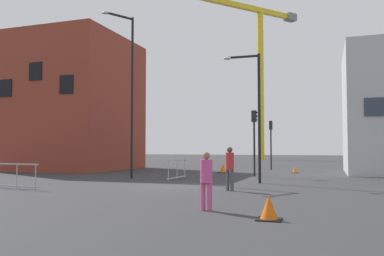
{
  "coord_description": "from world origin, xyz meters",
  "views": [
    {
      "loc": [
        6.79,
        -16.63,
        1.75
      ],
      "look_at": [
        0.0,
        3.21,
        2.79
      ],
      "focal_mm": 37.16,
      "sensor_mm": 36.0,
      "label": 1
    }
  ],
  "objects_px": {
    "traffic_cone_orange": "(295,170)",
    "traffic_cone_by_barrier": "(269,208)",
    "pedestrian_walking": "(206,177)",
    "traffic_light_near": "(254,132)",
    "traffic_cone_on_verge": "(223,168)",
    "construction_crane": "(257,55)",
    "pedestrian_waiting": "(230,165)",
    "streetlamp_short": "(254,105)",
    "traffic_light_far": "(271,137)",
    "streetlamp_tall": "(129,84)"
  },
  "relations": [
    {
      "from": "construction_crane",
      "to": "traffic_cone_by_barrier",
      "type": "height_order",
      "value": "construction_crane"
    },
    {
      "from": "construction_crane",
      "to": "traffic_cone_by_barrier",
      "type": "bearing_deg",
      "value": -80.32
    },
    {
      "from": "traffic_light_near",
      "to": "traffic_cone_on_verge",
      "type": "bearing_deg",
      "value": 133.32
    },
    {
      "from": "streetlamp_short",
      "to": "traffic_cone_orange",
      "type": "bearing_deg",
      "value": 81.57
    },
    {
      "from": "traffic_light_near",
      "to": "pedestrian_walking",
      "type": "height_order",
      "value": "traffic_light_near"
    },
    {
      "from": "traffic_cone_orange",
      "to": "traffic_cone_by_barrier",
      "type": "height_order",
      "value": "traffic_cone_by_barrier"
    },
    {
      "from": "streetlamp_short",
      "to": "pedestrian_walking",
      "type": "xyz_separation_m",
      "value": [
        0.22,
        -9.01,
        -2.92
      ]
    },
    {
      "from": "streetlamp_short",
      "to": "traffic_light_far",
      "type": "relative_size",
      "value": 1.66
    },
    {
      "from": "pedestrian_waiting",
      "to": "traffic_cone_on_verge",
      "type": "bearing_deg",
      "value": 105.73
    },
    {
      "from": "pedestrian_waiting",
      "to": "traffic_cone_by_barrier",
      "type": "height_order",
      "value": "pedestrian_waiting"
    },
    {
      "from": "traffic_light_far",
      "to": "pedestrian_walking",
      "type": "height_order",
      "value": "traffic_light_far"
    },
    {
      "from": "traffic_cone_by_barrier",
      "to": "traffic_cone_on_verge",
      "type": "bearing_deg",
      "value": 107.9
    },
    {
      "from": "traffic_light_far",
      "to": "traffic_cone_on_verge",
      "type": "relative_size",
      "value": 5.96
    },
    {
      "from": "streetlamp_tall",
      "to": "streetlamp_short",
      "type": "relative_size",
      "value": 1.44
    },
    {
      "from": "traffic_light_far",
      "to": "pedestrian_walking",
      "type": "relative_size",
      "value": 2.39
    },
    {
      "from": "streetlamp_short",
      "to": "pedestrian_walking",
      "type": "height_order",
      "value": "streetlamp_short"
    },
    {
      "from": "construction_crane",
      "to": "pedestrian_walking",
      "type": "bearing_deg",
      "value": -82.33
    },
    {
      "from": "streetlamp_short",
      "to": "pedestrian_walking",
      "type": "distance_m",
      "value": 9.47
    },
    {
      "from": "streetlamp_tall",
      "to": "traffic_light_far",
      "type": "bearing_deg",
      "value": 61.42
    },
    {
      "from": "pedestrian_walking",
      "to": "traffic_light_near",
      "type": "bearing_deg",
      "value": 94.29
    },
    {
      "from": "traffic_light_near",
      "to": "traffic_cone_by_barrier",
      "type": "height_order",
      "value": "traffic_light_near"
    },
    {
      "from": "construction_crane",
      "to": "traffic_cone_on_verge",
      "type": "distance_m",
      "value": 34.5
    },
    {
      "from": "traffic_light_near",
      "to": "streetlamp_short",
      "type": "bearing_deg",
      "value": -80.03
    },
    {
      "from": "pedestrian_waiting",
      "to": "streetlamp_tall",
      "type": "bearing_deg",
      "value": 148.09
    },
    {
      "from": "construction_crane",
      "to": "pedestrian_waiting",
      "type": "distance_m",
      "value": 44.91
    },
    {
      "from": "streetlamp_tall",
      "to": "traffic_cone_on_verge",
      "type": "distance_m",
      "value": 9.37
    },
    {
      "from": "traffic_light_far",
      "to": "streetlamp_short",
      "type": "bearing_deg",
      "value": -86.16
    },
    {
      "from": "construction_crane",
      "to": "traffic_light_far",
      "type": "xyz_separation_m",
      "value": [
        5.33,
        -26.08,
        -12.8
      ]
    },
    {
      "from": "pedestrian_waiting",
      "to": "traffic_cone_orange",
      "type": "distance_m",
      "value": 12.68
    },
    {
      "from": "pedestrian_walking",
      "to": "traffic_cone_by_barrier",
      "type": "height_order",
      "value": "pedestrian_walking"
    },
    {
      "from": "streetlamp_short",
      "to": "traffic_cone_on_verge",
      "type": "relative_size",
      "value": 9.88
    },
    {
      "from": "traffic_cone_by_barrier",
      "to": "traffic_cone_on_verge",
      "type": "distance_m",
      "value": 18.16
    },
    {
      "from": "traffic_light_near",
      "to": "traffic_cone_on_verge",
      "type": "distance_m",
      "value": 4.63
    },
    {
      "from": "traffic_light_near",
      "to": "construction_crane",
      "type": "bearing_deg",
      "value": 99.01
    },
    {
      "from": "traffic_cone_by_barrier",
      "to": "pedestrian_waiting",
      "type": "bearing_deg",
      "value": 111.8
    },
    {
      "from": "traffic_light_far",
      "to": "traffic_cone_on_verge",
      "type": "bearing_deg",
      "value": -119.12
    },
    {
      "from": "streetlamp_short",
      "to": "traffic_light_far",
      "type": "bearing_deg",
      "value": 93.84
    },
    {
      "from": "traffic_cone_on_verge",
      "to": "traffic_cone_orange",
      "type": "bearing_deg",
      "value": 15.22
    },
    {
      "from": "pedestrian_walking",
      "to": "pedestrian_waiting",
      "type": "height_order",
      "value": "pedestrian_waiting"
    },
    {
      "from": "traffic_cone_orange",
      "to": "traffic_cone_by_barrier",
      "type": "relative_size",
      "value": 0.84
    },
    {
      "from": "traffic_cone_orange",
      "to": "construction_crane",
      "type": "bearing_deg",
      "value": 104.11
    },
    {
      "from": "traffic_cone_orange",
      "to": "streetlamp_tall",
      "type": "bearing_deg",
      "value": -135.92
    },
    {
      "from": "traffic_light_near",
      "to": "pedestrian_waiting",
      "type": "bearing_deg",
      "value": -86.92
    },
    {
      "from": "construction_crane",
      "to": "streetlamp_tall",
      "type": "height_order",
      "value": "construction_crane"
    },
    {
      "from": "traffic_cone_on_verge",
      "to": "streetlamp_tall",
      "type": "bearing_deg",
      "value": -118.2
    },
    {
      "from": "streetlamp_tall",
      "to": "pedestrian_walking",
      "type": "relative_size",
      "value": 5.69
    },
    {
      "from": "streetlamp_tall",
      "to": "traffic_light_near",
      "type": "relative_size",
      "value": 2.3
    },
    {
      "from": "pedestrian_walking",
      "to": "traffic_light_far",
      "type": "bearing_deg",
      "value": 92.81
    },
    {
      "from": "pedestrian_walking",
      "to": "traffic_cone_on_verge",
      "type": "relative_size",
      "value": 2.5
    },
    {
      "from": "pedestrian_waiting",
      "to": "streetlamp_short",
      "type": "bearing_deg",
      "value": 84.9
    }
  ]
}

